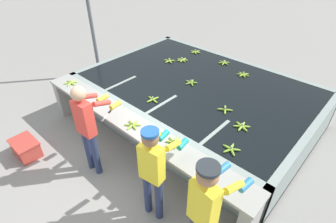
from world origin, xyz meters
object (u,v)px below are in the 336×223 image
Objects in this scene: banana_bunch_floating_0 at (195,52)px; banana_bunch_floating_2 at (169,61)px; banana_bunch_floating_8 at (153,99)px; knife_1 at (108,113)px; banana_bunch_ledge_1 at (133,125)px; knife_0 at (154,132)px; banana_bunch_ledge_0 at (71,83)px; banana_bunch_ledge_2 at (174,142)px; worker_0 at (87,123)px; banana_bunch_floating_1 at (191,82)px; banana_bunch_floating_5 at (231,149)px; banana_bunch_floating_9 at (225,110)px; banana_bunch_floating_3 at (242,126)px; banana_bunch_floating_6 at (224,63)px; worker_2 at (205,208)px; banana_bunch_floating_4 at (182,60)px; support_post_left at (91,19)px; crate at (26,148)px; banana_bunch_floating_7 at (243,74)px; worker_1 at (153,167)px.

banana_bunch_floating_0 is 1.01× the size of banana_bunch_floating_2.
banana_bunch_floating_8 is 0.87× the size of knife_1.
banana_bunch_ledge_1 is 1.01× the size of knife_0.
banana_bunch_ledge_0 and banana_bunch_ledge_2 have the same top height.
banana_bunch_floating_1 is at bearing 84.24° from worker_0.
banana_bunch_ledge_0 is at bearing -171.41° from banana_bunch_floating_5.
worker_0 reaches higher than banana_bunch_floating_9.
worker_0 is 2.46m from banana_bunch_floating_3.
banana_bunch_floating_5 is 0.99× the size of banana_bunch_floating_6.
banana_bunch_ledge_0 reaches higher than banana_bunch_floating_0.
banana_bunch_floating_6 is at bearing 87.67° from banana_bunch_floating_8.
banana_bunch_ledge_2 is at bearing 146.55° from worker_2.
knife_0 is (-0.96, -1.06, -0.01)m from banana_bunch_floating_3.
banana_bunch_ledge_1 is (1.04, -2.49, 0.00)m from banana_bunch_floating_4.
banana_bunch_floating_5 is 0.99× the size of knife_0.
knife_1 is 3.31m from support_post_left.
crate is at bearing -116.17° from banana_bunch_floating_1.
banana_bunch_floating_2 reaches higher than knife_1.
banana_bunch_ledge_1 reaches higher than banana_bunch_floating_0.
banana_bunch_floating_0 is 1.01× the size of knife_0.
banana_bunch_floating_3 is 0.51m from banana_bunch_floating_9.
banana_bunch_floating_1 is 0.98× the size of banana_bunch_floating_3.
banana_bunch_floating_3 is (1.74, 1.73, -0.14)m from worker_0.
worker_0 is 3.47m from banana_bunch_floating_7.
banana_bunch_floating_7 is 2.17m from banana_bunch_floating_8.
banana_bunch_floating_0 is 1.09× the size of banana_bunch_floating_9.
worker_1 reaches higher than banana_bunch_ledge_2.
worker_2 is at bearing 11.10° from crate.
banana_bunch_floating_6 is at bearing 159.99° from banana_bunch_floating_7.
banana_bunch_ledge_2 reaches higher than banana_bunch_floating_3.
worker_0 reaches higher than banana_bunch_ledge_1.
banana_bunch_ledge_1 is at bearing -25.34° from support_post_left.
worker_0 is at bearing -36.23° from support_post_left.
banana_bunch_floating_0 is (-0.69, 3.66, -0.14)m from worker_0.
banana_bunch_floating_3 is at bearing -22.55° from banana_bunch_floating_2.
banana_bunch_floating_8 is at bearing -15.09° from support_post_left.
banana_bunch_floating_1 is at bearing -40.52° from banana_bunch_floating_4.
banana_bunch_floating_8 is at bearing -165.93° from banana_bunch_floating_3.
support_post_left is (-3.15, -0.18, 0.73)m from banana_bunch_floating_1.
worker_2 is 6.15× the size of banana_bunch_floating_5.
worker_2 is at bearing -24.58° from knife_0.
banana_bunch_floating_1 is 1.73m from knife_0.
knife_0 is (-1.47, 0.67, -0.17)m from worker_2.
banana_bunch_floating_2 is 2.56m from banana_bunch_ledge_1.
banana_bunch_floating_4 is 1.09× the size of banana_bunch_floating_9.
banana_bunch_floating_0 reaches higher than knife_0.
banana_bunch_ledge_1 reaches higher than banana_bunch_floating_2.
banana_bunch_floating_0 is at bearing 109.71° from banana_bunch_ledge_1.
banana_bunch_ledge_0 is (-0.90, -3.04, 0.00)m from banana_bunch_floating_0.
banana_bunch_floating_0 is at bearing 122.52° from banana_bunch_ledge_2.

